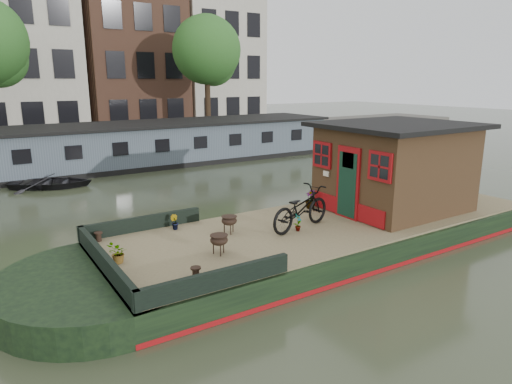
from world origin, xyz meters
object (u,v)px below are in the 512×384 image
potted_plant_a (298,223)px  dinghy (51,179)px  bicycle (301,208)px  brazier_rear (229,225)px  brazier_front (219,245)px  cabin (395,166)px

potted_plant_a → dinghy: bearing=108.6°
bicycle → brazier_rear: 1.79m
bicycle → brazier_front: bicycle is taller
bicycle → brazier_rear: bearing=56.0°
brazier_front → dinghy: size_ratio=0.14×
bicycle → potted_plant_a: size_ratio=4.60×
cabin → potted_plant_a: (-3.54, -0.18, -1.01)m
dinghy → bicycle: bearing=-136.3°
cabin → brazier_rear: 5.14m
cabin → dinghy: 13.37m
cabin → brazier_front: size_ratio=9.30×
potted_plant_a → bicycle: bearing=35.0°
cabin → bicycle: bearing=-179.0°
bicycle → brazier_front: (-2.49, -0.42, -0.30)m
brazier_rear → bicycle: bearing=-21.6°
bicycle → brazier_rear: size_ratio=4.63×
dinghy → brazier_front: bearing=-148.6°
brazier_front → brazier_rear: (0.85, 1.07, -0.00)m
brazier_front → dinghy: bearing=97.2°
cabin → brazier_rear: size_ratio=9.37×
potted_plant_a → brazier_rear: bearing=152.5°
brazier_front → brazier_rear: bearing=51.6°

